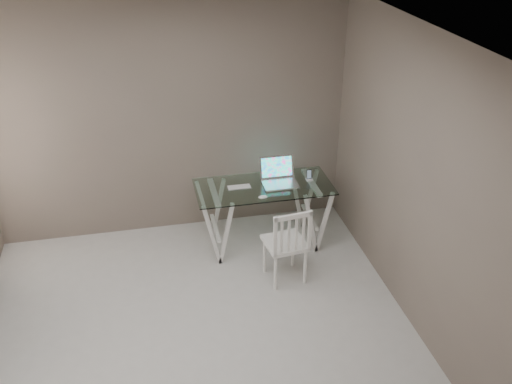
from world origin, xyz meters
The scene contains 7 objects.
room centered at (-0.06, 0.02, 1.72)m, with size 4.50×4.52×2.71m.
desk centered at (0.93, 1.64, 0.38)m, with size 1.50×0.70×0.75m.
chair centered at (1.01, 0.89, 0.49)m, with size 0.45×0.45×0.88m.
laptop centered at (1.12, 1.70, 0.81)m, with size 0.38×0.35×0.26m.
keyboard centered at (0.66, 1.67, 0.75)m, with size 0.27×0.11×0.01m, color silver.
mouse centered at (0.86, 1.37, 0.76)m, with size 0.10×0.06×0.03m, color white.
phone_dock centered at (1.46, 1.67, 0.78)m, with size 0.07×0.07×0.12m.
Camera 1 is at (-0.32, -3.73, 3.69)m, focal length 40.00 mm.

